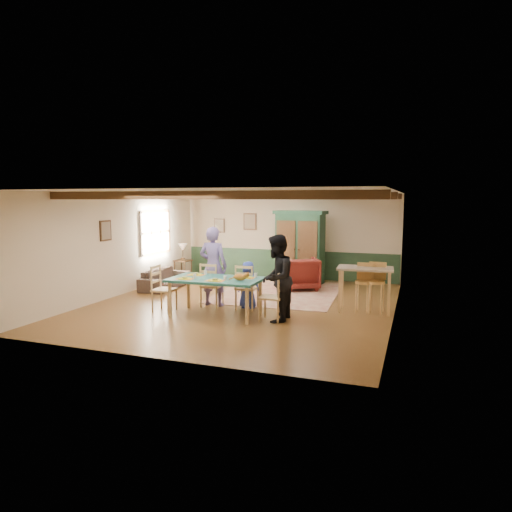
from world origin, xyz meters
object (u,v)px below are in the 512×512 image
(counter_table, at_px, (365,289))
(dining_chair_end_right, at_px, (271,296))
(dining_chair_far_right, at_px, (247,287))
(armoire, at_px, (300,247))
(table_lamp, at_px, (183,252))
(end_table, at_px, (183,269))
(dining_chair_far_left, at_px, (212,285))
(sofa, at_px, (165,279))
(person_woman, at_px, (276,278))
(bar_stool_right, at_px, (376,288))
(dining_table, at_px, (216,297))
(person_child, at_px, (248,285))
(cat, at_px, (240,276))
(person_man, at_px, (213,266))
(dining_chair_end_left, at_px, (164,289))
(armchair, at_px, (300,274))
(bar_stool_left, at_px, (364,288))

(counter_table, bearing_deg, dining_chair_end_right, -140.53)
(dining_chair_far_right, height_order, armoire, armoire)
(armoire, bearing_deg, counter_table, -45.70)
(table_lamp, bearing_deg, armoire, 5.00)
(end_table, bearing_deg, dining_chair_far_left, -52.05)
(end_table, bearing_deg, sofa, -78.59)
(person_woman, xyz_separation_m, bar_stool_right, (1.89, 1.42, -0.34))
(dining_table, relative_size, person_woman, 1.09)
(dining_chair_far_right, xyz_separation_m, end_table, (-3.45, 3.28, -0.23))
(person_child, xyz_separation_m, cat, (0.18, -0.99, 0.37))
(dining_chair_far_right, distance_m, person_man, 0.98)
(person_woman, height_order, armoire, armoire)
(dining_table, xyz_separation_m, dining_chair_end_right, (1.26, 0.03, 0.11))
(counter_table, distance_m, bar_stool_right, 0.25)
(person_man, bearing_deg, counter_table, -171.38)
(dining_chair_end_left, xyz_separation_m, bar_stool_right, (4.52, 1.47, 0.04))
(person_child, bearing_deg, armoire, -96.81)
(cat, bearing_deg, armchair, 82.18)
(dining_table, bearing_deg, armchair, 73.56)
(cat, relative_size, table_lamp, 0.74)
(dining_chair_end_right, xyz_separation_m, table_lamp, (-4.29, 4.05, 0.32))
(armoire, height_order, bar_stool_right, armoire)
(end_table, xyz_separation_m, bar_stool_left, (6.03, -2.66, 0.26))
(dining_chair_end_left, height_order, dining_chair_end_right, same)
(table_lamp, bearing_deg, dining_chair_end_right, -43.37)
(dining_chair_end_left, height_order, cat, dining_chair_end_left)
(cat, bearing_deg, dining_table, 169.70)
(dining_chair_end_right, bearing_deg, dining_chair_far_right, -133.83)
(person_child, bearing_deg, person_woman, 136.74)
(end_table, bearing_deg, dining_chair_end_left, -66.75)
(bar_stool_right, bearing_deg, cat, -144.08)
(end_table, bearing_deg, dining_chair_far_right, -43.54)
(person_man, bearing_deg, person_child, -180.00)
(person_man, relative_size, armoire, 0.86)
(armchair, height_order, counter_table, counter_table)
(person_woman, distance_m, counter_table, 2.22)
(dining_chair_end_left, distance_m, person_woman, 2.67)
(dining_chair_end_left, distance_m, cat, 1.91)
(person_child, bearing_deg, dining_table, 63.43)
(dining_chair_far_right, xyz_separation_m, table_lamp, (-3.45, 3.28, 0.32))
(counter_table, bearing_deg, cat, -146.98)
(dining_table, relative_size, bar_stool_left, 1.80)
(dining_chair_far_left, bearing_deg, dining_chair_far_right, -180.00)
(dining_chair_end_right, xyz_separation_m, armoire, (-0.49, 4.39, 0.57))
(dining_chair_far_right, xyz_separation_m, cat, (0.18, -0.90, 0.40))
(person_woman, distance_m, end_table, 6.01)
(armoire, bearing_deg, sofa, -142.68)
(armoire, xyz_separation_m, counter_table, (2.25, -2.94, -0.59))
(sofa, bearing_deg, person_woman, -122.14)
(dining_chair_far_left, xyz_separation_m, end_table, (-2.57, 3.30, -0.23))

